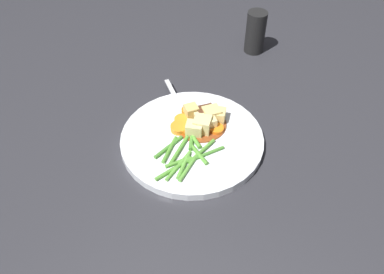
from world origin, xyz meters
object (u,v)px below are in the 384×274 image
Objects in this scene: dinner_plate at (192,140)px; potato_chunk_2 at (212,115)px; potato_chunk_5 at (205,121)px; meat_chunk_0 at (209,111)px; carrot_slice_1 at (188,111)px; carrot_slice_2 at (216,129)px; potato_chunk_0 at (191,112)px; carrot_slice_3 at (179,128)px; meat_chunk_1 at (205,113)px; fork at (179,105)px; potato_chunk_3 at (202,125)px; pepper_mill at (256,32)px; carrot_slice_4 at (182,120)px; potato_chunk_4 at (219,115)px; carrot_slice_0 at (188,129)px; potato_chunk_1 at (195,129)px.

potato_chunk_2 reaches higher than dinner_plate.
meat_chunk_0 is at bearing 12.25° from potato_chunk_5.
dinner_plate is 10.80× the size of carrot_slice_1.
carrot_slice_2 is 0.07m from potato_chunk_0.
carrot_slice_1 and carrot_slice_3 have the same top height.
fork is (0.01, 0.07, -0.01)m from meat_chunk_1.
potato_chunk_3 reaches higher than potato_chunk_0.
pepper_mill reaches higher than carrot_slice_2.
carrot_slice_4 is at bearing 50.60° from dinner_plate.
potato_chunk_4 is at bearing -60.60° from carrot_slice_4.
carrot_slice_0 is at bearing 139.70° from potato_chunk_5.
carrot_slice_1 is 0.77× the size of meat_chunk_1.
potato_chunk_3 is at bearing -96.92° from carrot_slice_4.
potato_chunk_1 is (0.01, -0.00, 0.02)m from dinner_plate.
carrot_slice_2 is at bearing -66.56° from carrot_slice_3.
carrot_slice_3 is 0.08m from meat_chunk_0.
pepper_mill is at bearing 0.42° from meat_chunk_0.
potato_chunk_0 is (0.05, 0.03, 0.02)m from dinner_plate.
carrot_slice_3 is at bearing 135.00° from potato_chunk_4.
carrot_slice_1 is at bearing 114.47° from meat_chunk_0.
potato_chunk_0 is 0.99× the size of potato_chunk_4.
carrot_slice_2 is at bearing -44.59° from dinner_plate.
potato_chunk_5 is (0.01, 0.00, -0.00)m from potato_chunk_3.
meat_chunk_1 is (0.00, -0.04, 0.01)m from carrot_slice_1.
carrot_slice_2 is at bearing -102.69° from potato_chunk_0.
fork is (0.04, 0.10, -0.00)m from carrot_slice_2.
potato_chunk_4 is (0.01, -0.07, 0.01)m from carrot_slice_1.
potato_chunk_0 reaches higher than potato_chunk_4.
meat_chunk_0 reaches higher than dinner_plate.
pepper_mill is at bearing 6.26° from carrot_slice_2.
carrot_slice_0 is 0.06m from potato_chunk_2.
pepper_mill reaches higher than meat_chunk_1.
pepper_mill is at bearing 0.02° from meat_chunk_1.
pepper_mill is (0.31, 0.01, 0.02)m from potato_chunk_2.
fork is at bearing 41.61° from dinner_plate.
carrot_slice_4 is 1.04× the size of potato_chunk_4.
fork is at bearing 81.07° from potato_chunk_2.
dinner_plate is 8.37× the size of potato_chunk_2.
potato_chunk_4 is (0.06, -0.03, -0.00)m from potato_chunk_1.
potato_chunk_1 is at bearing -179.58° from pepper_mill.
potato_chunk_4 is 0.03m from meat_chunk_1.
carrot_slice_1 is 0.68× the size of potato_chunk_5.
potato_chunk_3 is at bearing -125.56° from carrot_slice_1.
carrot_slice_0 is at bearing 117.90° from carrot_slice_2.
meat_chunk_1 reaches higher than carrot_slice_1.
meat_chunk_1 is 0.32× the size of pepper_mill.
carrot_slice_1 is 0.77× the size of potato_chunk_2.
potato_chunk_2 is at bearing -76.15° from potato_chunk_0.
potato_chunk_0 is at bearing -29.60° from carrot_slice_4.
potato_chunk_2 is at bearing -6.48° from potato_chunk_3.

